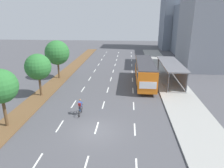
% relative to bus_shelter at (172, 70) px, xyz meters
% --- Properties ---
extents(ground_plane, '(140.00, 140.00, 0.00)m').
position_rel_bus_shelter_xyz_m(ground_plane, '(-9.53, -15.18, -1.87)').
color(ground_plane, '#4C4C51').
extents(median_strip, '(2.60, 52.00, 0.12)m').
position_rel_bus_shelter_xyz_m(median_strip, '(-17.83, 4.82, -1.81)').
color(median_strip, brown).
rests_on(median_strip, ground).
extents(sidewalk_right, '(4.50, 52.00, 0.15)m').
position_rel_bus_shelter_xyz_m(sidewalk_right, '(-0.28, 4.82, -1.79)').
color(sidewalk_right, '#9E9E99').
rests_on(sidewalk_right, ground).
extents(lane_divider_left, '(0.14, 47.85, 0.01)m').
position_rel_bus_shelter_xyz_m(lane_divider_left, '(-13.03, 3.24, -1.86)').
color(lane_divider_left, white).
rests_on(lane_divider_left, ground).
extents(lane_divider_center, '(0.14, 47.85, 0.01)m').
position_rel_bus_shelter_xyz_m(lane_divider_center, '(-9.53, 3.24, -1.86)').
color(lane_divider_center, white).
rests_on(lane_divider_center, ground).
extents(lane_divider_right, '(0.14, 47.85, 0.01)m').
position_rel_bus_shelter_xyz_m(lane_divider_right, '(-6.03, 3.24, -1.86)').
color(lane_divider_right, white).
rests_on(lane_divider_right, ground).
extents(bus_shelter, '(2.90, 10.95, 2.86)m').
position_rel_bus_shelter_xyz_m(bus_shelter, '(0.00, 0.00, 0.00)').
color(bus_shelter, gray).
rests_on(bus_shelter, sidewalk_right).
extents(bus, '(2.54, 11.29, 3.37)m').
position_rel_bus_shelter_xyz_m(bus, '(-4.28, -1.20, 0.20)').
color(bus, orange).
rests_on(bus, ground).
extents(cyclist, '(0.46, 1.82, 1.71)m').
position_rel_bus_shelter_xyz_m(cyclist, '(-11.63, -12.04, -1.08)').
color(cyclist, black).
rests_on(cyclist, ground).
extents(median_tree_nearest, '(3.05, 3.05, 5.39)m').
position_rel_bus_shelter_xyz_m(median_tree_nearest, '(-17.86, -15.01, 2.10)').
color(median_tree_nearest, brown).
rests_on(median_tree_nearest, median_strip).
extents(median_tree_second, '(3.21, 3.21, 5.34)m').
position_rel_bus_shelter_xyz_m(median_tree_second, '(-17.84, -7.32, 1.97)').
color(median_tree_second, brown).
rests_on(median_tree_second, median_strip).
extents(median_tree_third, '(3.85, 3.85, 6.08)m').
position_rel_bus_shelter_xyz_m(median_tree_third, '(-18.03, 0.38, 2.40)').
color(median_tree_third, brown).
rests_on(median_tree_third, median_strip).
extents(building_near_right, '(6.37, 10.46, 13.33)m').
position_rel_bus_shelter_xyz_m(building_near_right, '(6.77, 9.98, 4.80)').
color(building_near_right, gray).
rests_on(building_near_right, ground).
extents(building_mid_right, '(8.85, 10.97, 12.46)m').
position_rel_bus_shelter_xyz_m(building_mid_right, '(9.81, 24.21, 4.36)').
color(building_mid_right, slate).
rests_on(building_mid_right, ground).
extents(building_far_right, '(8.88, 9.90, 22.89)m').
position_rel_bus_shelter_xyz_m(building_far_right, '(7.49, 35.02, 9.58)').
color(building_far_right, slate).
rests_on(building_far_right, ground).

